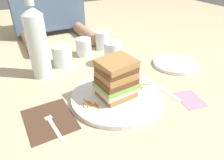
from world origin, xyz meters
TOP-DOWN VIEW (x-y plane):
  - ground_plane at (0.00, 0.00)m, footprint 3.00×3.00m
  - main_plate at (0.00, -0.03)m, footprint 0.29×0.29m
  - sandwich at (0.00, -0.02)m, footprint 0.13×0.11m
  - carrot_shred_0 at (-0.11, -0.03)m, footprint 0.01×0.02m
  - carrot_shred_1 at (-0.08, -0.04)m, footprint 0.02×0.01m
  - carrot_shred_2 at (-0.08, -0.05)m, footprint 0.01×0.03m
  - carrot_shred_3 at (-0.09, -0.05)m, footprint 0.02×0.02m
  - carrot_shred_4 at (-0.10, -0.03)m, footprint 0.02×0.02m
  - carrot_shred_5 at (-0.10, -0.02)m, footprint 0.01×0.03m
  - carrot_shred_6 at (-0.09, -0.03)m, footprint 0.02×0.02m
  - carrot_shred_7 at (-0.09, -0.02)m, footprint 0.02×0.01m
  - carrot_shred_8 at (0.11, -0.01)m, footprint 0.03×0.02m
  - carrot_shred_9 at (0.11, -0.02)m, footprint 0.03×0.01m
  - carrot_shred_10 at (0.09, -0.01)m, footprint 0.03×0.01m
  - carrot_shred_11 at (0.09, -0.01)m, footprint 0.01×0.02m
  - carrot_shred_12 at (0.08, -0.01)m, footprint 0.02×0.03m
  - carrot_shred_13 at (0.09, -0.03)m, footprint 0.03×0.01m
  - carrot_shred_14 at (0.10, -0.02)m, footprint 0.01×0.02m
  - carrot_shred_15 at (0.08, -0.04)m, footprint 0.02×0.02m
  - carrot_shred_16 at (0.08, -0.02)m, footprint 0.02×0.03m
  - napkin_dark at (-0.21, -0.02)m, footprint 0.14×0.16m
  - fork at (-0.21, -0.05)m, footprint 0.03×0.17m
  - knife at (0.17, -0.04)m, footprint 0.03×0.20m
  - juice_glass at (0.10, 0.19)m, footprint 0.07×0.07m
  - water_bottle at (-0.17, 0.24)m, footprint 0.07×0.07m
  - empty_tumbler_0 at (0.14, 0.37)m, footprint 0.07×0.07m
  - empty_tumbler_1 at (-0.08, 0.29)m, footprint 0.08×0.08m
  - empty_tumbler_2 at (0.03, 0.34)m, footprint 0.07×0.07m
  - side_plate at (0.34, 0.07)m, footprint 0.18×0.18m
  - napkin_pink at (0.21, -0.14)m, footprint 0.09×0.11m

SIDE VIEW (x-z plane):
  - ground_plane at x=0.00m, z-range 0.00..0.00m
  - napkin_pink at x=0.21m, z-range 0.00..0.00m
  - napkin_dark at x=-0.21m, z-range 0.00..0.00m
  - knife at x=0.17m, z-range 0.00..0.00m
  - fork at x=-0.21m, z-range 0.00..0.01m
  - side_plate at x=0.34m, z-range 0.00..0.01m
  - main_plate at x=0.00m, z-range 0.00..0.02m
  - carrot_shred_3 at x=-0.09m, z-range 0.02..0.02m
  - carrot_shred_14 at x=0.10m, z-range 0.02..0.02m
  - carrot_shred_15 at x=0.08m, z-range 0.02..0.02m
  - carrot_shred_10 at x=0.09m, z-range 0.02..0.02m
  - carrot_shred_13 at x=0.09m, z-range 0.02..0.02m
  - carrot_shred_7 at x=-0.09m, z-range 0.02..0.02m
  - carrot_shred_1 at x=-0.08m, z-range 0.02..0.02m
  - carrot_shred_16 at x=0.08m, z-range 0.02..0.02m
  - carrot_shred_9 at x=0.11m, z-range 0.02..0.02m
  - carrot_shred_6 at x=-0.09m, z-range 0.02..0.02m
  - carrot_shred_8 at x=0.11m, z-range 0.02..0.02m
  - carrot_shred_4 at x=-0.10m, z-range 0.02..0.02m
  - carrot_shred_11 at x=0.09m, z-range 0.02..0.02m
  - carrot_shred_12 at x=0.08m, z-range 0.02..0.02m
  - carrot_shred_0 at x=-0.11m, z-range 0.02..0.02m
  - carrot_shred_5 at x=-0.10m, z-range 0.02..0.02m
  - carrot_shred_2 at x=-0.08m, z-range 0.02..0.02m
  - empty_tumbler_2 at x=0.03m, z-range 0.00..0.08m
  - empty_tumbler_0 at x=0.14m, z-range 0.00..0.08m
  - empty_tumbler_1 at x=-0.08m, z-range 0.00..0.09m
  - juice_glass at x=0.10m, z-range -0.01..0.09m
  - sandwich at x=0.00m, z-range 0.01..0.14m
  - water_bottle at x=-0.17m, z-range -0.02..0.29m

